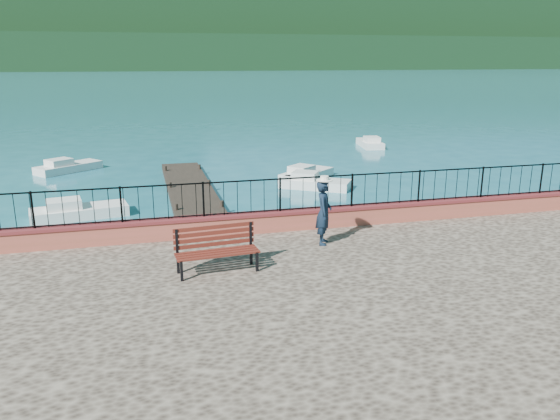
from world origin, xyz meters
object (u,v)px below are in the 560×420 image
boat_5 (370,141)px  boat_3 (68,164)px  boat_0 (79,207)px  park_bench (217,259)px  person (324,212)px  boat_2 (307,171)px  boat_1 (315,180)px

boat_5 → boat_3: bearing=111.2°
boat_0 → boat_3: 9.82m
park_bench → person: size_ratio=1.13×
person → boat_0: bearing=61.6°
boat_2 → boat_3: 13.24m
boat_0 → boat_3: size_ratio=1.03×
boat_0 → boat_1: 10.82m
person → boat_1: (3.42, 11.16, -1.67)m
boat_1 → park_bench: bearing=-85.3°
boat_0 → boat_2: size_ratio=1.10×
boat_1 → boat_3: 14.00m
park_bench → boat_1: (6.48, 12.46, -1.12)m
person → boat_2: person is taller
park_bench → boat_3: bearing=100.6°
park_bench → boat_5: bearing=54.1°
person → boat_5: bearing=-4.2°
park_bench → boat_2: 16.08m
boat_1 → boat_3: (-11.97, 7.25, 0.00)m
park_bench → boat_3: (-5.50, 19.71, -1.12)m
person → boat_1: person is taller
park_bench → person: bearing=18.1°
boat_1 → boat_3: bearing=-179.0°
boat_0 → boat_1: same height
person → park_bench: bearing=135.4°
boat_2 → boat_5: bearing=10.8°
boat_5 → boat_1: bearing=155.1°
boat_1 → boat_5: size_ratio=1.01×
boat_1 → boat_0: bearing=-134.6°
boat_2 → boat_5: same height
boat_0 → boat_1: size_ratio=1.09×
park_bench → boat_5: park_bench is taller
park_bench → boat_1: 14.09m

